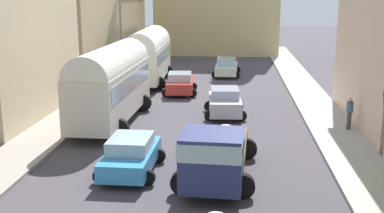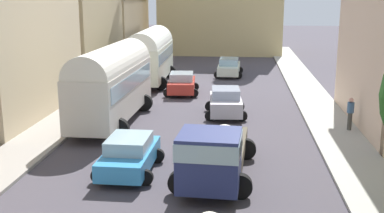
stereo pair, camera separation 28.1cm
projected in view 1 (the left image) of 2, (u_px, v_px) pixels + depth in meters
name	position (u px, v px, depth m)	size (l,w,h in m)	color
ground_plane	(198.00, 113.00, 29.02)	(154.00, 154.00, 0.00)	#454148
sidewalk_left	(79.00, 110.00, 29.61)	(2.50, 70.00, 0.14)	#9B948B
sidewalk_right	(323.00, 115.00, 28.39)	(2.50, 70.00, 0.14)	#AEABA1
building_left_3	(68.00, 11.00, 39.26)	(5.71, 11.37, 10.97)	tan
building_left_4	(114.00, 20.00, 51.74)	(4.90, 12.27, 8.08)	tan
parked_bus_0	(111.00, 81.00, 26.37)	(3.38, 9.18, 4.23)	beige
parked_bus_1	(148.00, 54.00, 37.91)	(3.47, 8.76, 4.24)	beige
cargo_truck_1	(216.00, 152.00, 18.10)	(3.23, 7.08, 2.37)	navy
car_0	(225.00, 102.00, 28.21)	(2.53, 3.84, 1.64)	silver
car_1	(226.00, 67.00, 41.59)	(2.43, 4.43, 1.51)	silver
car_3	(131.00, 155.00, 19.36)	(2.42, 4.04, 1.48)	#348CCE
car_4	(180.00, 83.00, 34.23)	(2.55, 3.78, 1.51)	#B73025
pedestrian_2	(350.00, 112.00, 24.91)	(0.45, 0.45, 1.81)	#403F3A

